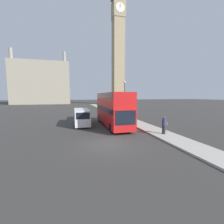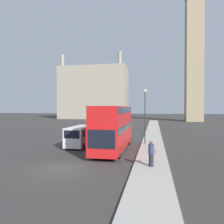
% 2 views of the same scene
% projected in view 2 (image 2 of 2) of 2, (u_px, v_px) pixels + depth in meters
% --- Properties ---
extents(ground_plane, '(300.00, 300.00, 0.00)m').
position_uv_depth(ground_plane, '(62.00, 168.00, 15.58)').
color(ground_plane, '#383533').
extents(sidewalk_strip, '(2.55, 120.00, 0.15)m').
position_uv_depth(sidewalk_strip, '(151.00, 172.00, 14.38)').
color(sidewalk_strip, '#ADA89E').
rests_on(sidewalk_strip, ground_plane).
extents(clock_tower, '(5.63, 5.80, 56.33)m').
position_uv_depth(clock_tower, '(194.00, 31.00, 69.82)').
color(clock_tower, tan).
rests_on(clock_tower, ground_plane).
extents(building_block_distant, '(26.96, 11.99, 25.44)m').
position_uv_depth(building_block_distant, '(94.00, 93.00, 88.97)').
color(building_block_distant, '#9E937F').
rests_on(building_block_distant, ground_plane).
extents(red_double_decker_bus, '(2.57, 10.52, 4.48)m').
position_uv_depth(red_double_decker_bus, '(113.00, 126.00, 22.29)').
color(red_double_decker_bus, red).
rests_on(red_double_decker_bus, ground_plane).
extents(white_van, '(1.98, 5.54, 2.23)m').
position_uv_depth(white_van, '(80.00, 136.00, 24.49)').
color(white_van, white).
rests_on(white_van, ground_plane).
extents(pedestrian, '(0.57, 0.41, 1.83)m').
position_uv_depth(pedestrian, '(151.00, 154.00, 15.54)').
color(pedestrian, '#23232D').
rests_on(pedestrian, sidewalk_strip).
extents(street_lamp, '(0.36, 0.36, 6.34)m').
position_uv_depth(street_lamp, '(145.00, 108.00, 25.41)').
color(street_lamp, '#2D332D').
rests_on(street_lamp, sidewalk_strip).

